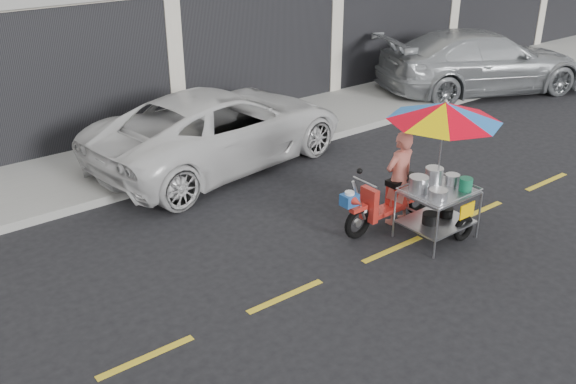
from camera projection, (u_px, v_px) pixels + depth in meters
ground at (393, 249)px, 9.52m from camera, size 90.00×90.00×0.00m
sidewalk at (203, 141)px, 13.43m from camera, size 45.00×3.00×0.15m
centerline at (393, 249)px, 9.51m from camera, size 42.00×0.10×0.01m
white_pickup at (220, 127)px, 12.24m from camera, size 5.53×3.14×1.46m
silver_pickup at (482, 62)px, 16.64m from camera, size 5.94×4.01×1.60m
food_vendor_rig at (426, 149)px, 9.48m from camera, size 2.15×1.71×2.17m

